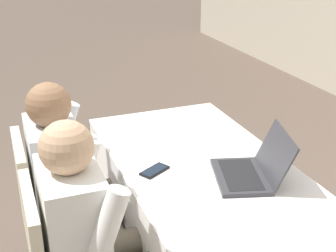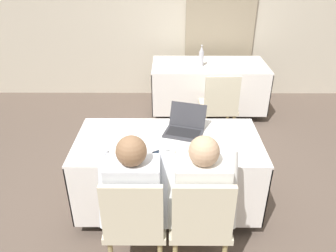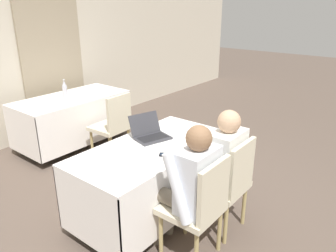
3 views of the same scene
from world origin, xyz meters
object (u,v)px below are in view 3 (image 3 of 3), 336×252
(water_bottle, at_px, (65,91))
(chair_near_right, at_px, (228,182))
(person_white_shirt, at_px, (218,162))
(person_checkered_shirt, at_px, (189,183))
(chair_near_left, at_px, (199,205))
(chair_far_spare, at_px, (113,124))
(laptop, at_px, (150,134))
(cell_phone, at_px, (167,155))

(water_bottle, xyz_separation_m, chair_near_right, (-0.22, -2.67, -0.36))
(water_bottle, distance_m, person_white_shirt, 2.59)
(person_white_shirt, bearing_deg, person_checkered_shirt, 0.00)
(chair_near_left, distance_m, person_white_shirt, 0.50)
(chair_near_right, relative_size, chair_far_spare, 1.00)
(chair_far_spare, bearing_deg, laptop, 64.05)
(chair_near_left, distance_m, chair_far_spare, 2.10)
(chair_near_right, xyz_separation_m, chair_far_spare, (0.39, 1.92, 0.00))
(laptop, height_order, chair_near_right, laptop)
(chair_near_left, distance_m, person_checkered_shirt, 0.19)
(chair_near_left, relative_size, person_checkered_shirt, 0.78)
(laptop, xyz_separation_m, person_checkered_shirt, (-0.38, -0.74, -0.12))
(cell_phone, distance_m, chair_far_spare, 1.63)
(cell_phone, bearing_deg, laptop, 31.59)
(person_white_shirt, bearing_deg, water_bottle, -94.81)
(cell_phone, bearing_deg, water_bottle, 47.31)
(chair_near_right, bearing_deg, person_white_shirt, -90.00)
(chair_far_spare, bearing_deg, cell_phone, 62.67)
(laptop, bearing_deg, chair_near_right, -67.85)
(water_bottle, bearing_deg, cell_phone, -102.93)
(laptop, height_order, person_white_shirt, person_white_shirt)
(cell_phone, xyz_separation_m, chair_near_right, (0.29, -0.46, -0.24))
(cell_phone, xyz_separation_m, water_bottle, (0.51, 2.22, 0.13))
(chair_near_right, height_order, chair_far_spare, same)
(chair_near_right, bearing_deg, water_bottle, -94.62)
(cell_phone, relative_size, chair_far_spare, 0.17)
(laptop, height_order, person_checkered_shirt, person_checkered_shirt)
(cell_phone, height_order, person_checkered_shirt, person_checkered_shirt)
(water_bottle, relative_size, chair_near_right, 0.32)
(chair_near_right, distance_m, person_checkered_shirt, 0.50)
(cell_phone, xyz_separation_m, person_white_shirt, (0.29, -0.35, -0.08))
(person_white_shirt, bearing_deg, cell_phone, -50.29)
(cell_phone, relative_size, person_checkered_shirt, 0.14)
(chair_far_spare, distance_m, person_white_shirt, 1.86)
(water_bottle, distance_m, chair_near_right, 2.71)
(chair_far_spare, bearing_deg, chair_near_left, 63.82)
(laptop, height_order, chair_near_left, laptop)
(cell_phone, bearing_deg, person_white_shirt, -80.05)
(chair_far_spare, bearing_deg, person_checkered_shirt, 62.62)
(chair_far_spare, height_order, person_checkered_shirt, person_checkered_shirt)
(person_white_shirt, bearing_deg, chair_near_right, 90.00)
(cell_phone, height_order, person_white_shirt, person_white_shirt)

